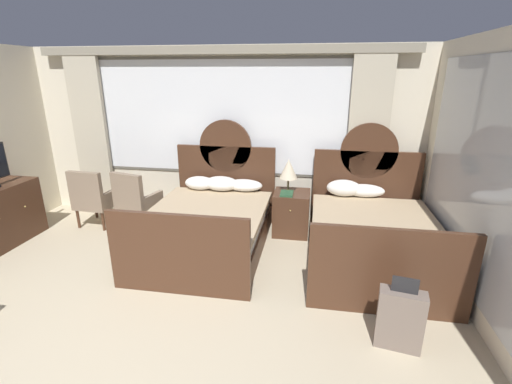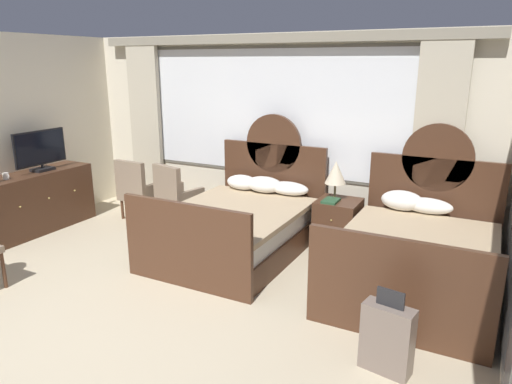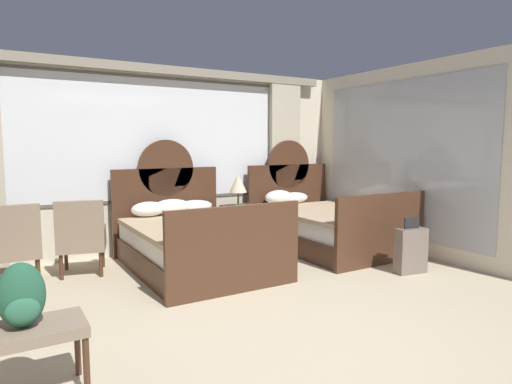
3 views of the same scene
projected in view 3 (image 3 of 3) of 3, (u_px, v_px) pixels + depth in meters
ground_plane at (309, 346)px, 3.45m from camera, size 24.00×24.00×0.00m
wall_back_window at (155, 153)px, 6.41m from camera, size 6.16×0.22×2.70m
wall_right_mirror at (418, 160)px, 6.22m from camera, size 0.08×4.25×2.70m
bed_near_window at (194, 241)px, 5.59m from camera, size 1.56×2.17×1.63m
bed_near_mirror at (326, 225)px, 6.67m from camera, size 1.56×2.17×1.63m
nightstand_between_beds at (243, 227)px, 6.70m from camera, size 0.52×0.55×0.64m
table_lamp_on_nightstand at (238, 183)px, 6.61m from camera, size 0.27×0.27×0.49m
book_on_nightstand at (242, 206)px, 6.54m from camera, size 0.18×0.26×0.03m
armchair_by_window_left at (81, 236)px, 5.27m from camera, size 0.65×0.65×0.92m
armchair_by_window_centre at (15, 243)px, 4.91m from camera, size 0.56×0.56×0.92m
luggage_bench at (16, 338)px, 2.65m from camera, size 0.80×0.39×0.47m
backpack_on_bench at (21, 297)px, 2.64m from camera, size 0.27×0.21×0.40m
suitcase_on_floor at (411, 250)px, 5.38m from camera, size 0.41×0.23×0.69m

